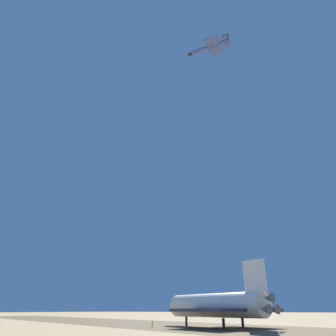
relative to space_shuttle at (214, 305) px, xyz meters
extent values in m
plane|color=tan|center=(-2.91, -1.02, -5.35)|extent=(1200.00, 1200.00, 0.00)
cube|color=brown|center=(-0.51, 0.17, -5.34)|extent=(431.15, 181.66, 0.02)
cylinder|color=white|center=(-0.51, 0.17, 0.05)|extent=(32.25, 15.87, 6.00)
cone|color=#2D334C|center=(16.56, -5.55, 0.05)|extent=(5.61, 6.68, 5.70)
ellipsoid|color=white|center=(11.82, -3.96, 1.70)|extent=(7.34, 5.83, 2.40)
cube|color=#2D334C|center=(-4.30, 1.44, -1.15)|extent=(24.70, 28.48, 0.70)
cube|color=white|center=(-13.78, 4.62, 6.65)|extent=(6.26, 2.60, 7.60)
cone|color=#595960|center=(-16.82, 5.64, 1.45)|extent=(2.98, 2.85, 2.20)
cone|color=#595960|center=(-17.33, 4.12, -0.95)|extent=(2.98, 2.85, 2.20)
cone|color=#595960|center=(-16.31, 7.16, -0.95)|extent=(2.98, 2.85, 2.20)
cylinder|color=#2D334C|center=(10.87, -3.65, -4.15)|extent=(0.70, 0.70, 2.40)
cylinder|color=#2D334C|center=(-7.34, -1.33, -4.15)|extent=(0.70, 0.70, 2.40)
cylinder|color=#2D334C|center=(-5.05, 5.49, -4.15)|extent=(0.70, 0.70, 2.40)
cylinder|color=#38478C|center=(-8.85, 10.38, 79.80)|extent=(13.08, 3.21, 1.50)
cone|color=black|center=(-1.42, 11.38, 79.80)|extent=(2.18, 1.75, 1.50)
cube|color=#38478C|center=(-10.34, 10.18, 79.60)|extent=(5.42, 8.51, 0.24)
cube|color=#38478C|center=(-14.30, 9.65, 81.75)|extent=(2.41, 0.52, 2.60)
cube|color=#38478C|center=(-14.30, 9.65, 80.00)|extent=(2.62, 5.02, 0.20)
cylinder|color=orange|center=(12.95, 10.55, -4.92)|extent=(0.17, 0.17, 0.85)
cylinder|color=orange|center=(12.80, 10.72, -4.92)|extent=(0.17, 0.17, 0.85)
cube|color=orange|center=(12.88, 10.63, -4.19)|extent=(0.44, 0.46, 0.62)
sphere|color=tan|center=(12.88, 10.63, -3.73)|extent=(0.23, 0.23, 0.23)
cylinder|color=orange|center=(13.05, 10.43, -4.16)|extent=(0.11, 0.11, 0.56)
cylinder|color=orange|center=(12.70, 10.84, -4.16)|extent=(0.11, 0.11, 0.56)
camera|label=1|loc=(-41.04, 85.02, -1.11)|focal=33.67mm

